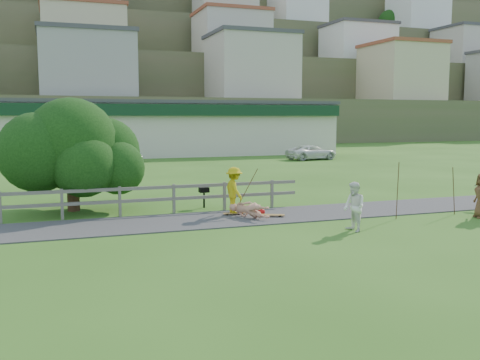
{
  "coord_description": "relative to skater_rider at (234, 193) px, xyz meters",
  "views": [
    {
      "loc": [
        -6.23,
        -16.27,
        3.62
      ],
      "look_at": [
        0.18,
        2.0,
        1.32
      ],
      "focal_mm": 40.0,
      "sensor_mm": 36.0,
      "label": 1
    }
  ],
  "objects": [
    {
      "name": "pole_spec_right",
      "position": [
        7.73,
        -2.49,
        0.05
      ],
      "size": [
        0.03,
        0.03,
        1.79
      ],
      "primitive_type": "cylinder",
      "color": "#503120",
      "rests_on": "ground"
    },
    {
      "name": "pole_spec_left",
      "position": [
        5.23,
        -2.55,
        0.17
      ],
      "size": [
        0.03,
        0.03,
        2.03
      ],
      "primitive_type": "cylinder",
      "color": "#503120",
      "rests_on": "ground"
    },
    {
      "name": "hillside",
      "position": [
        0.02,
        89.26,
        13.57
      ],
      "size": [
        220.0,
        67.0,
        47.5
      ],
      "color": "#4E5C36",
      "rests_on": "ground"
    },
    {
      "name": "bbq",
      "position": [
        -0.59,
        2.02,
        -0.44
      ],
      "size": [
        0.39,
        0.31,
        0.82
      ],
      "primitive_type": null,
      "rotation": [
        0.0,
        0.0,
        0.05
      ],
      "color": "black",
      "rests_on": "ground"
    },
    {
      "name": "pole_rider",
      "position": [
        0.6,
        0.4,
        0.11
      ],
      "size": [
        0.03,
        0.03,
        1.91
      ],
      "primitive_type": "cylinder",
      "color": "#503120",
      "rests_on": "ground"
    },
    {
      "name": "path",
      "position": [
        0.02,
        -0.55,
        -0.83
      ],
      "size": [
        34.0,
        3.0,
        0.04
      ],
      "primitive_type": "cube",
      "color": "#373739",
      "rests_on": "ground"
    },
    {
      "name": "tree",
      "position": [
        -5.53,
        3.01,
        1.05
      ],
      "size": [
        5.64,
        5.64,
        3.8
      ],
      "primitive_type": null,
      "color": "black",
      "rests_on": "ground"
    },
    {
      "name": "skater_rider",
      "position": [
        0.0,
        0.0,
        0.0
      ],
      "size": [
        0.71,
        1.14,
        1.69
      ],
      "primitive_type": "imported",
      "rotation": [
        0.0,
        0.0,
        1.65
      ],
      "color": "gold",
      "rests_on": "ground"
    },
    {
      "name": "ground",
      "position": [
        0.02,
        -2.05,
        -0.85
      ],
      "size": [
        260.0,
        260.0,
        0.0
      ],
      "primitive_type": "plane",
      "color": "#31601B",
      "rests_on": "ground"
    },
    {
      "name": "spectator_a",
      "position": [
        2.69,
        -3.84,
        -0.06
      ],
      "size": [
        0.62,
        0.78,
        1.58
      ],
      "primitive_type": "imported",
      "rotation": [
        0.0,
        0.0,
        4.74
      ],
      "color": "white",
      "rests_on": "ground"
    },
    {
      "name": "car_silver",
      "position": [
        -1.36,
        24.76,
        -0.21
      ],
      "size": [
        4.06,
        2.23,
        1.27
      ],
      "primitive_type": "imported",
      "rotation": [
        0.0,
        0.0,
        1.33
      ],
      "color": "silver",
      "rests_on": "ground"
    },
    {
      "name": "car_white",
      "position": [
        14.49,
        22.26,
        -0.24
      ],
      "size": [
        4.62,
        2.61,
        1.22
      ],
      "primitive_type": "imported",
      "rotation": [
        0.0,
        0.0,
        1.71
      ],
      "color": "white",
      "rests_on": "ground"
    },
    {
      "name": "longboard_rider",
      "position": [
        0.0,
        0.0,
        -0.8
      ],
      "size": [
        0.85,
        0.26,
        0.09
      ],
      "primitive_type": null,
      "rotation": [
        0.0,
        0.0,
        -0.07
      ],
      "color": "olive",
      "rests_on": "ground"
    },
    {
      "name": "fence",
      "position": [
        -4.6,
        1.25,
        -0.12
      ],
      "size": [
        15.05,
        0.1,
        1.1
      ],
      "color": "#635F58",
      "rests_on": "ground"
    },
    {
      "name": "longboard_fallen",
      "position": [
        1.12,
        -0.81,
        -0.79
      ],
      "size": [
        1.0,
        0.62,
        0.11
      ],
      "primitive_type": null,
      "rotation": [
        0.0,
        0.0,
        -0.41
      ],
      "color": "olive",
      "rests_on": "ground"
    },
    {
      "name": "helmet",
      "position": [
        0.92,
        -0.36,
        -0.7
      ],
      "size": [
        0.29,
        0.29,
        0.29
      ],
      "primitive_type": "sphere",
      "color": "#B3100F",
      "rests_on": "ground"
    },
    {
      "name": "skater_fallen",
      "position": [
        0.32,
        -0.71,
        -0.53
      ],
      "size": [
        1.72,
        1.15,
        0.63
      ],
      "primitive_type": "imported",
      "rotation": [
        0.0,
        0.0,
        0.47
      ],
      "color": "tan",
      "rests_on": "ground"
    },
    {
      "name": "strip_mall",
      "position": [
        4.02,
        32.89,
        1.73
      ],
      "size": [
        32.5,
        10.75,
        5.1
      ],
      "color": "beige",
      "rests_on": "ground"
    }
  ]
}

